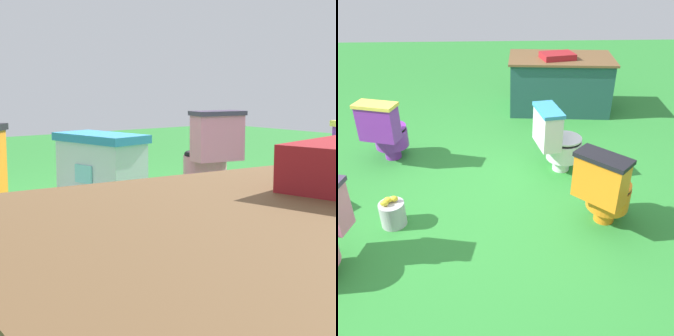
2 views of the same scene
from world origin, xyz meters
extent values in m
plane|color=#2D8433|center=(0.00, 0.00, 0.00)|extent=(14.00, 14.00, 0.00)
cylinder|color=pink|center=(-1.09, -0.82, 0.07)|extent=(0.21, 0.21, 0.14)
cylinder|color=pink|center=(-1.09, -0.84, 0.24)|extent=(0.43, 0.43, 0.20)
torus|color=black|center=(-1.09, -0.84, 0.35)|extent=(0.42, 0.42, 0.04)
cylinder|color=#3F334C|center=(-1.09, -0.84, 0.30)|extent=(0.28, 0.28, 0.01)
cube|color=pink|center=(-1.05, -0.64, 0.51)|extent=(0.44, 0.27, 0.37)
cube|color=#3F334C|center=(-1.05, -0.64, 0.71)|extent=(0.47, 0.29, 0.04)
cube|color=#8CE0E5|center=(-1.07, -0.74, 0.56)|extent=(0.11, 0.03, 0.08)
cylinder|color=pink|center=(-1.07, -0.74, 0.49)|extent=(0.36, 0.16, 0.35)
sphere|color=#3F334C|center=(-1.00, -0.76, 0.46)|extent=(0.04, 0.04, 0.04)
sphere|color=#3F334C|center=(-1.14, -0.73, 0.46)|extent=(0.04, 0.04, 0.04)
cylinder|color=white|center=(0.96, 0.64, 0.07)|extent=(0.21, 0.21, 0.14)
cylinder|color=white|center=(0.98, 0.64, 0.24)|extent=(0.43, 0.43, 0.20)
torus|color=black|center=(0.98, 0.64, 0.35)|extent=(0.41, 0.41, 0.04)
cylinder|color=#338CBF|center=(0.98, 0.64, 0.30)|extent=(0.28, 0.28, 0.01)
cube|color=white|center=(0.78, 0.60, 0.51)|extent=(0.26, 0.44, 0.37)
cube|color=#338CBF|center=(0.78, 0.60, 0.71)|extent=(0.29, 0.46, 0.04)
cube|color=#8CE0E5|center=(0.88, 0.62, 0.56)|extent=(0.03, 0.11, 0.08)
cylinder|color=white|center=(0.98, 0.64, 0.37)|extent=(0.42, 0.42, 0.02)
sphere|color=#338CBF|center=(0.88, 0.69, 0.46)|extent=(0.04, 0.04, 0.04)
sphere|color=#338CBF|center=(0.90, 0.55, 0.46)|extent=(0.04, 0.04, 0.04)
cube|color=brown|center=(-1.69, -0.05, 0.17)|extent=(0.49, 0.50, 0.34)
cylinder|color=#B7B7BF|center=(-0.66, -0.24, 0.11)|extent=(0.22, 0.22, 0.22)
ellipsoid|color=yellow|center=(-0.71, -0.27, 0.25)|extent=(0.07, 0.05, 0.05)
ellipsoid|color=yellow|center=(-0.68, -0.22, 0.25)|extent=(0.07, 0.05, 0.05)
ellipsoid|color=yellow|center=(-0.64, -0.21, 0.25)|extent=(0.07, 0.05, 0.05)
camera|label=1|loc=(2.09, 2.82, 0.95)|focal=61.44mm
camera|label=2|loc=(0.21, -2.84, 2.12)|focal=39.81mm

